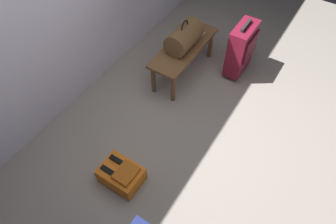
# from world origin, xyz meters

# --- Properties ---
(ground_plane) EXTENTS (6.60, 6.60, 0.00)m
(ground_plane) POSITION_xyz_m (0.00, 0.00, 0.00)
(ground_plane) COLOR gray
(bench) EXTENTS (1.00, 0.36, 0.41)m
(bench) POSITION_xyz_m (0.76, 0.74, 0.35)
(bench) COLOR brown
(bench) RESTS_ON ground
(duffel_bag_brown) EXTENTS (0.44, 0.26, 0.34)m
(duffel_bag_brown) POSITION_xyz_m (0.75, 0.74, 0.54)
(duffel_bag_brown) COLOR brown
(duffel_bag_brown) RESTS_ON bench
(cell_phone) EXTENTS (0.07, 0.14, 0.01)m
(cell_phone) POSITION_xyz_m (1.07, 0.72, 0.42)
(cell_phone) COLOR silver
(cell_phone) RESTS_ON bench
(suitcase_upright_burgundy) EXTENTS (0.41, 0.22, 0.69)m
(suitcase_upright_burgundy) POSITION_xyz_m (1.14, 0.20, 0.35)
(suitcase_upright_burgundy) COLOR maroon
(suitcase_upright_burgundy) RESTS_ON ground
(backpack_orange) EXTENTS (0.28, 0.38, 0.21)m
(backpack_orange) POSITION_xyz_m (-0.77, 0.48, 0.09)
(backpack_orange) COLOR orange
(backpack_orange) RESTS_ON ground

